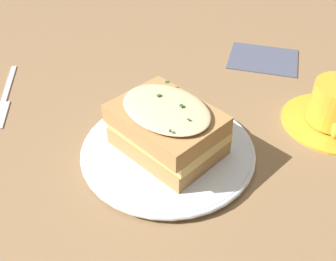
{
  "coord_description": "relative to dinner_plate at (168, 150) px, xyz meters",
  "views": [
    {
      "loc": [
        -0.05,
        0.41,
        0.37
      ],
      "look_at": [
        0.02,
        0.02,
        0.04
      ],
      "focal_mm": 42.0,
      "sensor_mm": 36.0,
      "label": 1
    }
  ],
  "objects": [
    {
      "name": "teacup_with_saucer",
      "position": [
        -0.23,
        -0.11,
        0.02
      ],
      "size": [
        0.15,
        0.15,
        0.07
      ],
      "rotation": [
        0.0,
        0.0,
        1.41
      ],
      "color": "gold",
      "rests_on": "ground_plane"
    },
    {
      "name": "sandwich",
      "position": [
        0.0,
        0.0,
        0.04
      ],
      "size": [
        0.17,
        0.16,
        0.08
      ],
      "rotation": [
        0.0,
        0.0,
        2.53
      ],
      "color": "#B2844C",
      "rests_on": "dinner_plate"
    },
    {
      "name": "dinner_plate",
      "position": [
        0.0,
        0.0,
        0.0
      ],
      "size": [
        0.24,
        0.24,
        0.01
      ],
      "color": "white",
      "rests_on": "ground_plane"
    },
    {
      "name": "napkin",
      "position": [
        -0.14,
        -0.28,
        -0.01
      ],
      "size": [
        0.14,
        0.12,
        0.0
      ],
      "primitive_type": "cube",
      "rotation": [
        0.0,
        0.0,
        -0.11
      ],
      "color": "#4C5166",
      "rests_on": "ground_plane"
    },
    {
      "name": "fork",
      "position": [
        0.28,
        -0.08,
        -0.01
      ],
      "size": [
        0.07,
        0.18,
        0.0
      ],
      "rotation": [
        0.0,
        0.0,
        0.3
      ],
      "color": "silver",
      "rests_on": "ground_plane"
    },
    {
      "name": "ground_plane",
      "position": [
        -0.02,
        -0.02,
        -0.01
      ],
      "size": [
        2.4,
        2.4,
        0.0
      ],
      "primitive_type": "plane",
      "color": "olive"
    }
  ]
}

